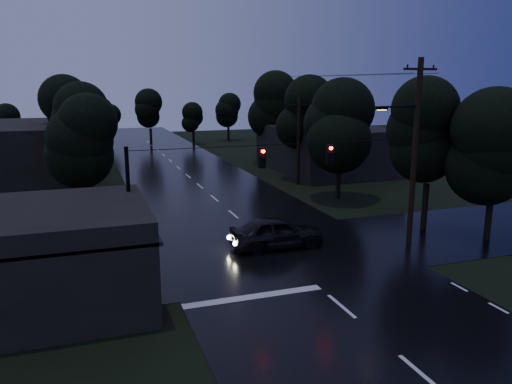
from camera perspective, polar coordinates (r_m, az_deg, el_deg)
ground at (r=16.96m, az=18.36°, el=-19.19°), size 160.00×160.00×0.00m
main_road at (r=43.15m, az=-6.43°, el=0.65°), size 12.00×120.00×0.02m
cross_street at (r=26.48m, az=2.39°, el=-6.83°), size 60.00×9.00×0.02m
building_far_right at (r=51.28m, az=7.96°, el=4.96°), size 10.00×14.00×4.40m
building_far_left at (r=51.82m, az=-24.39°, el=4.39°), size 10.00×16.00×5.00m
utility_pole_main at (r=28.00m, az=17.57°, el=4.73°), size 3.50×0.30×10.00m
utility_pole_far at (r=43.25m, az=4.89°, el=5.92°), size 2.00×0.30×7.50m
anchor_pole_left at (r=23.02m, az=-14.24°, el=-2.36°), size 0.18×0.18×6.00m
span_signals at (r=24.54m, az=4.58°, el=4.23°), size 15.00×0.37×1.12m
tree_corner_near at (r=31.07m, az=19.32°, el=6.68°), size 4.48×4.48×9.44m
tree_corner_far at (r=30.24m, az=25.72°, el=4.58°), size 3.92×3.92×8.26m
tree_left_a at (r=33.41m, az=-18.77°, el=5.77°), size 3.92×3.92×8.26m
tree_left_b at (r=41.35m, az=-19.80°, el=7.37°), size 4.20×4.20×8.85m
tree_left_c at (r=51.31m, az=-20.48°, el=8.57°), size 4.48×4.48×9.44m
tree_right_a at (r=38.04m, az=9.62°, el=7.55°), size 4.20×4.20×8.85m
tree_right_b at (r=45.42m, az=5.42°, el=8.89°), size 4.48×4.48×9.44m
tree_right_c at (r=54.85m, az=1.60°, el=9.92°), size 4.76×4.76×10.03m
car at (r=26.89m, az=2.35°, el=-4.59°), size 5.08×2.09×1.72m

